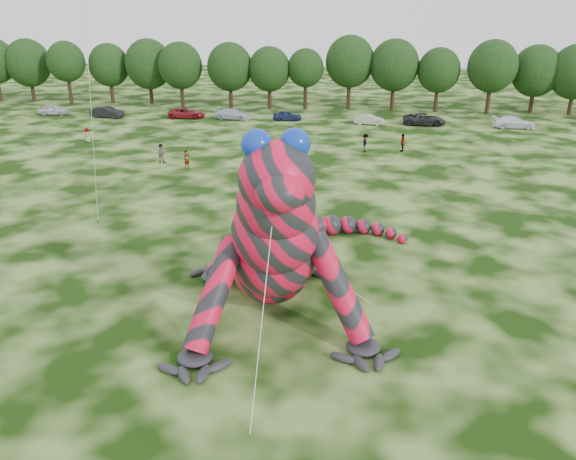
% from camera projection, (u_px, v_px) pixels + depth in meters
% --- Properties ---
extents(ground, '(240.00, 240.00, 0.00)m').
position_uv_depth(ground, '(175.00, 286.00, 30.98)').
color(ground, '#16330A').
rests_on(ground, ground).
extents(inflatable_gecko, '(20.87, 23.15, 9.86)m').
position_uv_depth(inflatable_gecko, '(269.00, 205.00, 28.66)').
color(inflatable_gecko, red).
rests_on(inflatable_gecko, ground).
extents(tree_2, '(7.04, 6.34, 9.64)m').
position_uv_depth(tree_2, '(29.00, 70.00, 88.60)').
color(tree_2, black).
rests_on(tree_2, ground).
extents(tree_3, '(5.81, 5.23, 9.44)m').
position_uv_depth(tree_3, '(68.00, 73.00, 86.16)').
color(tree_3, black).
rests_on(tree_3, ground).
extents(tree_4, '(6.22, 5.60, 9.06)m').
position_uv_depth(tree_4, '(110.00, 73.00, 86.98)').
color(tree_4, black).
rests_on(tree_4, ground).
extents(tree_5, '(7.16, 6.44, 9.80)m').
position_uv_depth(tree_5, '(149.00, 72.00, 85.77)').
color(tree_5, black).
rests_on(tree_5, ground).
extents(tree_6, '(6.52, 5.86, 9.49)m').
position_uv_depth(tree_6, '(181.00, 75.00, 83.52)').
color(tree_6, black).
rests_on(tree_6, ground).
extents(tree_7, '(6.68, 6.01, 9.48)m').
position_uv_depth(tree_7, '(230.00, 75.00, 82.69)').
color(tree_7, black).
rests_on(tree_7, ground).
extents(tree_8, '(6.14, 5.53, 8.94)m').
position_uv_depth(tree_8, '(269.00, 78.00, 82.22)').
color(tree_8, black).
rests_on(tree_8, ground).
extents(tree_9, '(5.27, 4.74, 8.68)m').
position_uv_depth(tree_9, '(306.00, 79.00, 81.94)').
color(tree_9, black).
rests_on(tree_9, ground).
extents(tree_10, '(7.09, 6.38, 10.50)m').
position_uv_depth(tree_10, '(350.00, 72.00, 81.93)').
color(tree_10, black).
rests_on(tree_10, ground).
extents(tree_11, '(7.01, 6.31, 10.07)m').
position_uv_depth(tree_11, '(394.00, 75.00, 80.86)').
color(tree_11, black).
rests_on(tree_11, ground).
extents(tree_12, '(5.99, 5.39, 8.97)m').
position_uv_depth(tree_12, '(438.00, 80.00, 79.86)').
color(tree_12, black).
rests_on(tree_12, ground).
extents(tree_13, '(6.83, 6.15, 10.13)m').
position_uv_depth(tree_13, '(491.00, 77.00, 78.19)').
color(tree_13, black).
rests_on(tree_13, ground).
extents(tree_14, '(6.82, 6.14, 9.40)m').
position_uv_depth(tree_14, '(535.00, 79.00, 78.99)').
color(tree_14, black).
rests_on(tree_14, ground).
extents(tree_15, '(7.17, 6.45, 9.63)m').
position_uv_depth(tree_15, '(575.00, 80.00, 77.44)').
color(tree_15, black).
rests_on(tree_15, ground).
extents(car_0, '(4.31, 2.05, 1.42)m').
position_uv_depth(car_0, '(54.00, 110.00, 78.92)').
color(car_0, silver).
rests_on(car_0, ground).
extents(car_1, '(4.77, 2.21, 1.51)m').
position_uv_depth(car_1, '(107.00, 112.00, 76.85)').
color(car_1, black).
rests_on(car_1, ground).
extents(car_2, '(5.18, 2.72, 1.39)m').
position_uv_depth(car_2, '(187.00, 113.00, 76.49)').
color(car_2, maroon).
rests_on(car_2, ground).
extents(car_3, '(5.17, 2.70, 1.43)m').
position_uv_depth(car_3, '(233.00, 114.00, 75.64)').
color(car_3, silver).
rests_on(car_3, ground).
extents(car_4, '(3.99, 1.98, 1.31)m').
position_uv_depth(car_4, '(287.00, 115.00, 75.08)').
color(car_4, navy).
rests_on(car_4, ground).
extents(car_5, '(3.98, 1.86, 1.26)m').
position_uv_depth(car_5, '(370.00, 120.00, 72.39)').
color(car_5, '#BCB5AB').
rests_on(car_5, ground).
extents(car_6, '(5.50, 2.63, 1.51)m').
position_uv_depth(car_6, '(424.00, 119.00, 72.11)').
color(car_6, '#242426').
rests_on(car_6, ground).
extents(car_7, '(5.12, 2.14, 1.48)m').
position_uv_depth(car_7, '(514.00, 122.00, 70.31)').
color(car_7, white).
rests_on(car_7, ground).
extents(spectator_4, '(0.85, 0.60, 1.64)m').
position_uv_depth(spectator_4, '(87.00, 135.00, 63.01)').
color(spectator_4, gray).
rests_on(spectator_4, ground).
extents(spectator_0, '(0.73, 0.77, 1.77)m').
position_uv_depth(spectator_0, '(187.00, 160.00, 52.82)').
color(spectator_0, gray).
rests_on(spectator_0, ground).
extents(spectator_5, '(1.43, 1.23, 1.56)m').
position_uv_depth(spectator_5, '(281.00, 173.00, 48.89)').
color(spectator_5, gray).
rests_on(spectator_5, ground).
extents(spectator_1, '(0.97, 0.78, 1.89)m').
position_uv_depth(spectator_1, '(161.00, 153.00, 54.82)').
color(spectator_1, gray).
rests_on(spectator_1, ground).
extents(spectator_2, '(0.80, 1.26, 1.86)m').
position_uv_depth(spectator_2, '(365.00, 143.00, 59.05)').
color(spectator_2, gray).
rests_on(spectator_2, ground).
extents(spectator_3, '(0.56, 1.13, 1.86)m').
position_uv_depth(spectator_3, '(403.00, 143.00, 59.06)').
color(spectator_3, gray).
rests_on(spectator_3, ground).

